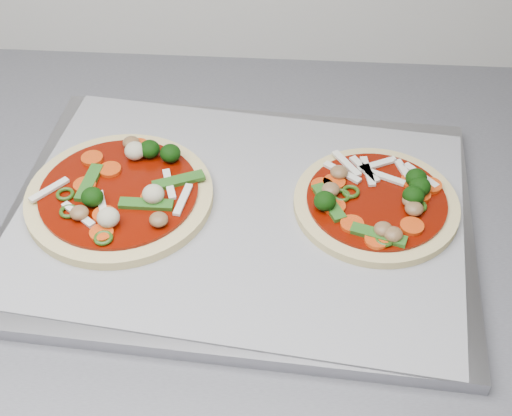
{
  "coord_description": "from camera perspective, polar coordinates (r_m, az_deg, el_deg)",
  "views": [
    {
      "loc": [
        0.45,
        0.72,
        1.46
      ],
      "look_at": [
        0.42,
        1.26,
        0.93
      ],
      "focal_mm": 50.0,
      "sensor_mm": 36.0,
      "label": 1
    }
  ],
  "objects": [
    {
      "name": "pizza_left",
      "position": [
        0.8,
        -10.75,
        1.17
      ],
      "size": [
        0.27,
        0.27,
        0.03
      ],
      "rotation": [
        0.0,
        0.0,
        -0.42
      ],
      "color": "#E6D085",
      "rests_on": "parchment"
    },
    {
      "name": "parchment",
      "position": [
        0.78,
        -1.31,
        -0.27
      ],
      "size": [
        0.52,
        0.4,
        0.0
      ],
      "primitive_type": "cube",
      "rotation": [
        0.0,
        0.0,
        -0.12
      ],
      "color": "#9E9EA3",
      "rests_on": "baking_tray"
    },
    {
      "name": "baking_tray",
      "position": [
        0.78,
        -1.29,
        -0.75
      ],
      "size": [
        0.52,
        0.4,
        0.02
      ],
      "primitive_type": "cube",
      "rotation": [
        0.0,
        0.0,
        -0.07
      ],
      "color": "#97979D",
      "rests_on": "countertop"
    },
    {
      "name": "base_cabinet",
      "position": [
        1.27,
        -19.66,
        -14.18
      ],
      "size": [
        3.6,
        0.6,
        0.86
      ],
      "primitive_type": "cube",
      "color": "silver",
      "rests_on": "ground"
    },
    {
      "name": "pizza_right",
      "position": [
        0.78,
        9.7,
        0.51
      ],
      "size": [
        0.21,
        0.21,
        0.03
      ],
      "rotation": [
        0.0,
        0.0,
        -0.19
      ],
      "color": "#E6D085",
      "rests_on": "parchment"
    }
  ]
}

